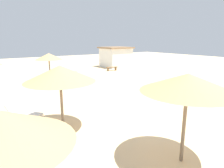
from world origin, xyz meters
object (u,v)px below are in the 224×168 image
at_px(parasol_6, 49,57).
at_px(lounger_3, 23,113).
at_px(bench_1, 112,68).
at_px(parasol_3, 60,74).
at_px(parasol_5, 1,128).
at_px(parasol_4, 188,83).
at_px(beach_cabana, 116,57).
at_px(bench_0, 70,73).

relative_size(parasol_6, lounger_3, 1.51).
bearing_deg(bench_1, parasol_3, -132.24).
bearing_deg(parasol_6, parasol_3, -104.59).
height_order(lounger_3, bench_1, lounger_3).
distance_m(parasol_3, parasol_5, 5.42).
distance_m(parasol_5, bench_1, 22.64).
height_order(parasol_4, parasol_6, parasol_4).
height_order(parasol_4, bench_1, parasol_4).
xyz_separation_m(parasol_3, beach_cabana, (14.18, 15.49, -1.06)).
height_order(parasol_5, beach_cabana, beach_cabana).
bearing_deg(beach_cabana, lounger_3, -139.27).
distance_m(lounger_3, beach_cabana, 20.40).
bearing_deg(bench_0, beach_cabana, 22.22).
relative_size(lounger_3, beach_cabana, 0.46).
xyz_separation_m(parasol_4, bench_1, (9.23, 17.32, -2.32)).
bearing_deg(bench_0, parasol_3, -114.45).
distance_m(lounger_3, bench_0, 11.79).
bearing_deg(beach_cabana, bench_1, -133.49).
bearing_deg(beach_cabana, parasol_3, -132.46).
xyz_separation_m(parasol_3, parasol_4, (2.34, -4.58, 0.13)).
relative_size(parasol_5, bench_1, 1.88).
xyz_separation_m(lounger_3, bench_0, (6.67, 9.71, 0.02)).
height_order(parasol_6, beach_cabana, beach_cabana).
xyz_separation_m(parasol_3, bench_1, (11.57, 12.74, -2.19)).
xyz_separation_m(parasol_5, parasol_6, (5.01, 13.57, -0.09)).
bearing_deg(parasol_4, bench_0, 79.44).
xyz_separation_m(parasol_5, beach_cabana, (16.88, 20.19, -1.12)).
bearing_deg(bench_0, bench_1, 7.67).
bearing_deg(parasol_6, beach_cabana, 29.14).
distance_m(bench_0, beach_cabana, 9.53).
height_order(bench_0, beach_cabana, beach_cabana).
xyz_separation_m(bench_0, beach_cabana, (8.76, 3.58, 1.13)).
bearing_deg(bench_1, bench_0, -172.33).
bearing_deg(bench_0, parasol_5, -116.05).
distance_m(parasol_3, bench_1, 17.35).
bearing_deg(parasol_5, parasol_6, 69.74).
bearing_deg(beach_cabana, bench_0, -157.78).
relative_size(parasol_3, parasol_5, 1.05).
bearing_deg(parasol_6, bench_1, 22.66).
bearing_deg(parasol_6, lounger_3, -118.12).
xyz_separation_m(lounger_3, bench_1, (12.83, 10.54, 0.02)).
height_order(parasol_6, lounger_3, parasol_6).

